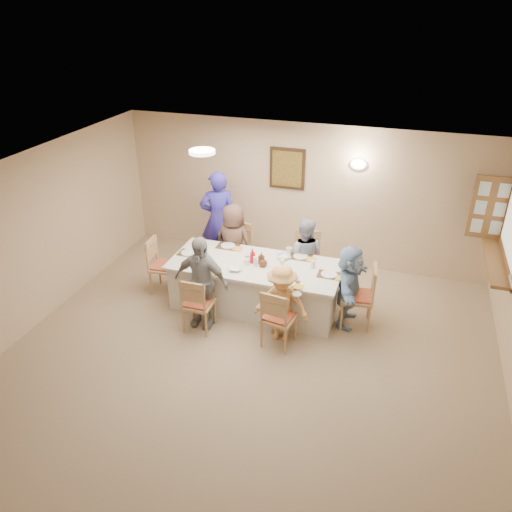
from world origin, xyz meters
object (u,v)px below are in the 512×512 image
(chair_front_right, at_px, (279,316))
(chair_left_end, at_px, (164,266))
(chair_right_end, at_px, (357,296))
(diner_back_left, at_px, (234,243))
(diner_front_right, at_px, (282,304))
(chair_back_right, at_px, (305,262))
(diner_back_right, at_px, (304,256))
(dining_table, at_px, (255,285))
(diner_right_end, at_px, (349,286))
(caregiver, at_px, (219,219))
(chair_front_left, at_px, (199,302))
(diner_front_left, at_px, (201,282))
(chair_back_left, at_px, (236,252))
(condiment_ketchup, at_px, (253,256))

(chair_front_right, height_order, chair_left_end, chair_left_end)
(chair_right_end, distance_m, diner_back_left, 2.26)
(chair_front_right, height_order, diner_front_right, diner_front_right)
(chair_back_right, distance_m, diner_front_right, 1.48)
(chair_right_end, bearing_deg, diner_back_right, -131.76)
(chair_back_right, bearing_deg, chair_right_end, -45.54)
(dining_table, bearing_deg, diner_right_end, 0.00)
(chair_back_right, xyz_separation_m, caregiver, (-1.65, 0.35, 0.39))
(diner_back_right, relative_size, diner_front_right, 1.10)
(diner_back_left, height_order, diner_front_right, diner_back_left)
(chair_front_left, bearing_deg, chair_right_end, -160.39)
(dining_table, bearing_deg, chair_front_left, -126.87)
(chair_back_right, relative_size, chair_right_end, 0.98)
(chair_back_right, height_order, diner_front_left, diner_front_left)
(chair_back_left, bearing_deg, chair_front_left, -79.24)
(chair_front_right, distance_m, condiment_ketchup, 1.13)
(dining_table, relative_size, chair_left_end, 2.78)
(diner_front_right, bearing_deg, diner_front_left, 178.61)
(chair_front_right, distance_m, diner_right_end, 1.16)
(diner_front_right, xyz_separation_m, condiment_ketchup, (-0.65, 0.70, 0.29))
(chair_right_end, bearing_deg, chair_front_right, -56.06)
(chair_front_right, height_order, diner_back_left, diner_back_left)
(diner_front_left, bearing_deg, diner_front_right, 3.05)
(diner_back_left, bearing_deg, chair_back_left, -81.48)
(diner_back_right, height_order, diner_front_left, diner_front_left)
(chair_right_end, relative_size, diner_right_end, 0.78)
(chair_front_left, height_order, diner_right_end, diner_right_end)
(chair_back_left, height_order, diner_back_right, diner_back_right)
(dining_table, height_order, diner_right_end, diner_right_end)
(diner_front_left, relative_size, caregiver, 0.81)
(dining_table, xyz_separation_m, diner_back_left, (-0.60, 0.68, 0.31))
(diner_front_left, bearing_deg, chair_back_left, 93.05)
(chair_back_left, height_order, chair_right_end, chair_right_end)
(chair_left_end, bearing_deg, condiment_ketchup, -94.26)
(chair_back_right, distance_m, chair_right_end, 1.24)
(diner_front_right, bearing_deg, condiment_ketchup, 131.49)
(diner_front_right, bearing_deg, caregiver, 130.65)
(chair_left_end, xyz_separation_m, diner_front_left, (0.95, -0.68, 0.25))
(diner_front_right, xyz_separation_m, diner_right_end, (0.82, 0.68, 0.04))
(chair_back_right, height_order, diner_back_right, diner_back_right)
(chair_back_right, xyz_separation_m, diner_right_end, (0.82, -0.80, 0.15))
(chair_right_end, height_order, diner_front_right, diner_front_right)
(diner_back_right, bearing_deg, condiment_ketchup, 43.97)
(caregiver, bearing_deg, diner_back_left, 109.61)
(diner_back_right, height_order, caregiver, caregiver)
(chair_front_left, distance_m, diner_front_right, 1.21)
(diner_front_right, relative_size, diner_right_end, 0.93)
(chair_front_left, bearing_deg, caregiver, -77.81)
(chair_right_end, distance_m, diner_front_left, 2.27)
(chair_left_end, xyz_separation_m, diner_back_right, (2.15, 0.68, 0.18))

